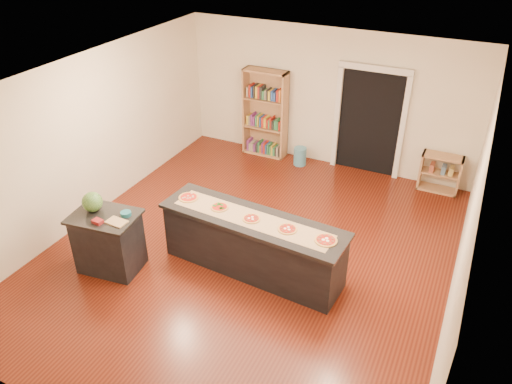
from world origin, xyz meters
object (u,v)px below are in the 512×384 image
at_px(bookshelf, 265,114).
at_px(waste_bin, 300,156).
at_px(side_counter, 109,242).
at_px(watermelon, 92,202).
at_px(low_shelf, 440,173).
at_px(kitchen_island, 253,244).

bearing_deg(bookshelf, waste_bin, -10.07).
bearing_deg(side_counter, watermelon, 162.54).
bearing_deg(waste_bin, side_counter, -107.10).
xyz_separation_m(bookshelf, low_shelf, (3.66, 0.01, -0.56)).
bearing_deg(waste_bin, bookshelf, 169.93).
xyz_separation_m(kitchen_island, bookshelf, (-1.49, 3.66, 0.47)).
height_order(kitchen_island, bookshelf, bookshelf).
bearing_deg(kitchen_island, low_shelf, 63.43).
height_order(kitchen_island, low_shelf, kitchen_island).
distance_m(kitchen_island, bookshelf, 3.98).
xyz_separation_m(low_shelf, waste_bin, (-2.77, -0.16, -0.18)).
relative_size(side_counter, watermelon, 3.24).
relative_size(side_counter, bookshelf, 0.51).
distance_m(bookshelf, low_shelf, 3.70).
distance_m(side_counter, low_shelf, 6.14).
bearing_deg(side_counter, waste_bin, 65.66).
relative_size(kitchen_island, low_shelf, 3.79).
bearing_deg(low_shelf, kitchen_island, -120.61).
bearing_deg(watermelon, side_counter, -10.22).
xyz_separation_m(kitchen_island, side_counter, (-1.95, -0.88, 0.01)).
height_order(side_counter, watermelon, watermelon).
distance_m(bookshelf, watermelon, 4.56).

